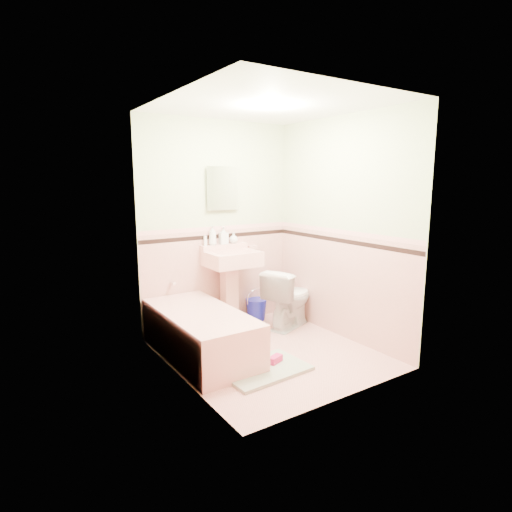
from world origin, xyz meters
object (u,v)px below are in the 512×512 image
sink (232,290)px  medicine_cabinet (222,188)px  soap_bottle_mid (223,235)px  toilet (289,298)px  soap_bottle_right (234,238)px  shoe (275,359)px  bucket (256,309)px  soap_bottle_left (213,235)px  bathtub (201,335)px

sink → medicine_cabinet: medicine_cabinet is taller
soap_bottle_mid → toilet: bearing=-39.0°
soap_bottle_right → shoe: (-0.31, -1.33, -1.03)m
sink → shoe: bearing=-98.8°
sink → shoe: (-0.18, -1.15, -0.42)m
soap_bottle_right → bucket: (0.29, -0.07, -0.96)m
soap_bottle_left → sink: bearing=-49.2°
bathtub → soap_bottle_right: soap_bottle_right is taller
toilet → soap_bottle_left: bearing=34.8°
soap_bottle_mid → soap_bottle_right: soap_bottle_mid is taller
bucket → shoe: bucket is taller
soap_bottle_left → soap_bottle_right: 0.30m
medicine_cabinet → bucket: size_ratio=1.76×
sink → soap_bottle_left: (-0.16, 0.18, 0.66)m
bathtub → soap_bottle_right: bearing=41.0°
medicine_cabinet → soap_bottle_mid: size_ratio=2.26×
medicine_cabinet → soap_bottle_right: medicine_cabinet is taller
toilet → bucket: toilet is taller
bathtub → bucket: (1.11, 0.64, -0.09)m
bucket → shoe: bearing=-115.7°
bathtub → sink: 0.90m
bathtub → medicine_cabinet: medicine_cabinet is taller
soap_bottle_left → toilet: soap_bottle_left is taller
medicine_cabinet → shoe: (-0.18, -1.36, -1.63)m
sink → soap_bottle_mid: bearing=91.9°
soap_bottle_left → bucket: bearing=-6.6°
toilet → shoe: bearing=113.7°
shoe → sink: bearing=61.2°
toilet → shoe: size_ratio=4.55×
medicine_cabinet → soap_bottle_left: 0.58m
bathtub → medicine_cabinet: bearing=47.4°
soap_bottle_right → bucket: size_ratio=0.48×
toilet → sink: bearing=40.2°
shoe → toilet: bearing=25.8°
shoe → bucket: bearing=44.3°
bathtub → soap_bottle_left: 1.27m
soap_bottle_mid → bucket: soap_bottle_mid is taller
medicine_cabinet → soap_bottle_left: bearing=-169.1°
medicine_cabinet → bucket: 1.62m
sink → soap_bottle_right: size_ratio=7.32×
medicine_cabinet → toilet: medicine_cabinet is taller
bathtub → shoe: bathtub is taller
soap_bottle_right → soap_bottle_mid: bearing=180.0°
soap_bottle_mid → shoe: (-0.17, -1.33, -1.07)m
sink → shoe: size_ratio=5.95×
medicine_cabinet → toilet: 1.56m
medicine_cabinet → shoe: bearing=-97.5°
soap_bottle_mid → soap_bottle_left: bearing=180.0°
sink → medicine_cabinet: 1.24m
toilet → soap_bottle_right: bearing=21.7°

